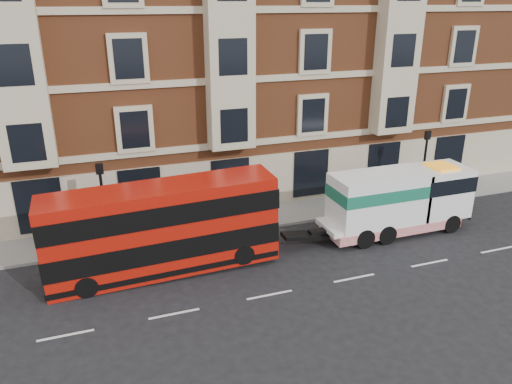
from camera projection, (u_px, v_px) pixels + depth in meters
ground at (270, 295)px, 20.74m from camera, size 120.00×120.00×0.00m
sidewalk at (220, 222)px, 27.30m from camera, size 90.00×3.00×0.15m
victorian_terrace at (191, 24)px, 30.44m from camera, size 45.00×12.00×20.40m
lamp_post_west at (103, 201)px, 23.34m from camera, size 0.35×0.15×4.35m
lamp_post_east at (424, 162)px, 28.97m from camera, size 0.35×0.15×4.35m
double_decker_bus at (162, 227)px, 21.81m from camera, size 10.08×2.31×4.08m
tow_truck at (397, 201)px, 25.71m from camera, size 8.07×2.39×3.36m
pedestrian at (101, 231)px, 24.34m from camera, size 0.68×0.66×1.58m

